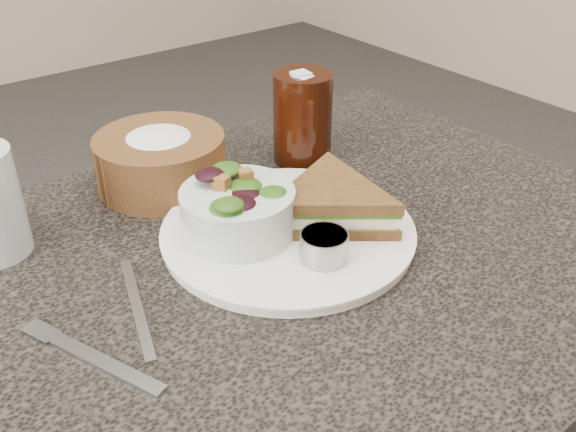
% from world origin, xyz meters
% --- Properties ---
extents(dinner_plate, '(0.31, 0.31, 0.01)m').
position_xyz_m(dinner_plate, '(0.06, 0.03, 0.76)').
color(dinner_plate, silver).
rests_on(dinner_plate, dining_table).
extents(sandwich, '(0.26, 0.26, 0.05)m').
position_xyz_m(sandwich, '(0.11, 0.01, 0.79)').
color(sandwich, brown).
rests_on(sandwich, dinner_plate).
extents(salad_bowl, '(0.15, 0.15, 0.08)m').
position_xyz_m(salad_bowl, '(0.00, 0.06, 0.80)').
color(salad_bowl, '#B7C6BF').
rests_on(salad_bowl, dinner_plate).
extents(dressing_ramekin, '(0.06, 0.06, 0.03)m').
position_xyz_m(dressing_ramekin, '(0.05, -0.05, 0.78)').
color(dressing_ramekin, '#96979A').
rests_on(dressing_ramekin, dinner_plate).
extents(orange_wedge, '(0.09, 0.09, 0.03)m').
position_xyz_m(orange_wedge, '(0.08, 0.12, 0.78)').
color(orange_wedge, '#FF6E05').
rests_on(orange_wedge, dinner_plate).
extents(fork, '(0.07, 0.15, 0.00)m').
position_xyz_m(fork, '(-0.22, -0.03, 0.75)').
color(fork, gray).
rests_on(fork, dining_table).
extents(knife, '(0.06, 0.17, 0.00)m').
position_xyz_m(knife, '(-0.15, 0.02, 0.75)').
color(knife, '#A7A8AA').
rests_on(knife, dining_table).
extents(bread_basket, '(0.21, 0.21, 0.10)m').
position_xyz_m(bread_basket, '(0.00, 0.24, 0.80)').
color(bread_basket, brown).
rests_on(bread_basket, dining_table).
extents(cola_glass, '(0.10, 0.10, 0.15)m').
position_xyz_m(cola_glass, '(0.20, 0.18, 0.82)').
color(cola_glass, black).
rests_on(cola_glass, dining_table).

